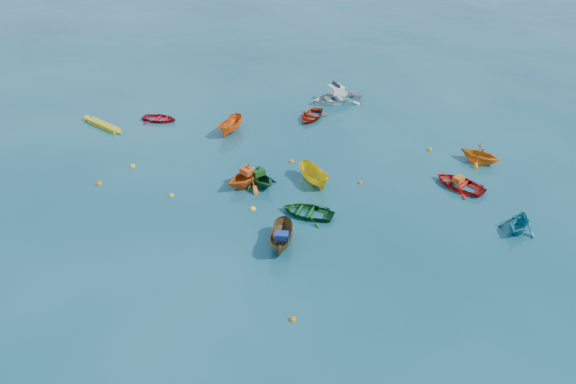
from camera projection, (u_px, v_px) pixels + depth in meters
The scene contains 27 objects.
ground at pixel (238, 238), 30.44m from camera, with size 160.00×160.00×0.00m, color #0A3C4C.
sampan_brown_mid at pixel (282, 246), 29.86m from camera, with size 1.15×3.04×1.18m, color brown.
dinghy_orange_w at pixel (247, 185), 35.28m from camera, with size 2.62×3.04×1.60m, color orange.
sampan_yellow_mid at pixel (314, 183), 35.53m from camera, with size 1.17×3.09×1.20m, color yellow.
dinghy_green_e at pixel (307, 215), 32.42m from camera, with size 2.21×3.09×0.64m, color #124F1B.
dinghy_cyan_se at pixel (517, 230), 31.10m from camera, with size 2.08×2.41×1.27m, color teal.
dinghy_red_nw at pixel (160, 121), 43.75m from camera, with size 1.96×2.74×0.57m, color #B20E1C.
sampan_orange_n at pixel (231, 132), 41.95m from camera, with size 1.16×3.07×1.19m, color orange.
dinghy_green_n at pixel (259, 185), 35.31m from camera, with size 2.24×2.60×1.37m, color #104721.
dinghy_red_ne at pixel (459, 187), 35.13m from camera, with size 2.36×3.29×0.68m, color red.
dinghy_red_far at pixel (311, 119), 44.12m from camera, with size 2.20×3.07×0.64m, color #B6250F.
dinghy_orange_far at pixel (479, 162), 37.90m from camera, with size 2.34×2.71×1.43m, color orange.
kayak_yellow at pixel (104, 127), 42.72m from camera, with size 0.62×4.12×0.42m, color gold, non-canonical shape.
motorboat_white at pixel (336, 101), 47.19m from camera, with size 3.10×4.33×1.50m, color silver.
tarp_blue_a at pixel (282, 236), 29.34m from camera, with size 0.69×0.52×0.33m, color navy.
tarp_orange_a at pixel (247, 171), 34.81m from camera, with size 0.75×0.57×0.36m, color #D84816.
tarp_green_b at pixel (258, 172), 34.93m from camera, with size 0.75×0.56×0.36m, color #124815.
tarp_orange_b at pixel (459, 179), 34.93m from camera, with size 0.68×0.51×0.33m, color #D85C16.
buoy_or_a at pixel (99, 184), 35.38m from camera, with size 0.38×0.38×0.38m, color orange.
buoy_ye_a at pixel (171, 196), 34.20m from camera, with size 0.31×0.31×0.31m, color yellow.
buoy_or_b at pixel (293, 320), 25.12m from camera, with size 0.32×0.32×0.32m, color orange.
buoy_ye_b at pixel (133, 167), 37.37m from camera, with size 0.39×0.39×0.39m, color yellow.
buoy_or_c at pixel (292, 162), 37.95m from camera, with size 0.34×0.34×0.34m, color orange.
buoy_ye_c at pixel (253, 209), 32.90m from camera, with size 0.38×0.38×0.38m, color yellow.
buoy_or_d at pixel (360, 183), 35.53m from camera, with size 0.29×0.29×0.29m, color #DC550B.
buoy_ye_d at pixel (253, 170), 37.00m from camera, with size 0.32×0.32×0.32m, color yellow.
buoy_or_e at pixel (430, 150), 39.43m from camera, with size 0.35×0.35×0.35m, color orange.
Camera 1 is at (15.82, -19.19, 17.94)m, focal length 35.00 mm.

